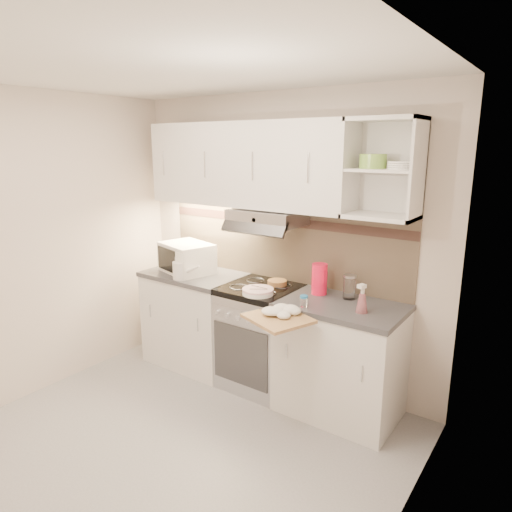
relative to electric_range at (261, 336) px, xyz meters
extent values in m
plane|color=#9C9C9E|center=(0.00, -1.10, -0.45)|extent=(3.00, 3.00, 0.00)
cube|color=beige|center=(0.00, 0.30, 0.80)|extent=(3.00, 0.04, 2.50)
cube|color=beige|center=(-1.50, -1.10, 0.80)|extent=(0.04, 2.80, 2.50)
cube|color=beige|center=(1.50, -1.10, 0.80)|extent=(0.04, 2.80, 2.50)
cube|color=white|center=(0.00, -1.10, 2.05)|extent=(3.00, 2.80, 0.04)
cube|color=tan|center=(0.00, 0.29, 0.77)|extent=(2.40, 0.02, 0.64)
cube|color=#38241F|center=(0.00, 0.28, 0.97)|extent=(2.40, 0.01, 0.08)
cube|color=white|center=(-0.25, 0.13, 1.45)|extent=(1.90, 0.34, 0.70)
cube|color=white|center=(0.95, 0.13, 1.45)|extent=(0.50, 0.34, 0.70)
cylinder|color=#7EB445|center=(0.87, 0.13, 1.50)|extent=(0.19, 0.19, 0.10)
cylinder|color=white|center=(1.07, 0.13, 1.48)|extent=(0.18, 0.18, 0.06)
cube|color=#B7B7BC|center=(0.00, 0.10, 1.03)|extent=(0.60, 0.40, 0.12)
cube|color=white|center=(-0.75, 0.00, -0.02)|extent=(0.90, 0.60, 0.86)
cube|color=#47474C|center=(-0.75, 0.00, 0.43)|extent=(0.92, 0.62, 0.04)
cube|color=white|center=(0.75, 0.00, -0.02)|extent=(0.90, 0.60, 0.86)
cube|color=#47474C|center=(0.75, 0.00, 0.43)|extent=(0.92, 0.62, 0.04)
cube|color=#B7B7BC|center=(0.00, 0.00, -0.03)|extent=(0.60, 0.58, 0.85)
cube|color=black|center=(0.00, 0.00, 0.42)|extent=(0.60, 0.60, 0.05)
cube|color=white|center=(-0.83, -0.02, 0.59)|extent=(0.56, 0.48, 0.27)
cube|color=black|center=(-0.83, -0.20, 0.59)|extent=(0.31, 0.10, 0.21)
cylinder|color=white|center=(-0.71, -0.22, 0.53)|extent=(0.15, 0.15, 0.16)
cone|color=white|center=(-0.60, -0.21, 0.55)|extent=(0.20, 0.06, 0.12)
torus|color=white|center=(-0.71, -0.22, 0.63)|extent=(0.13, 0.03, 0.13)
cylinder|color=white|center=(0.10, -0.18, 0.46)|extent=(0.25, 0.25, 0.02)
cylinder|color=white|center=(0.10, -0.18, 0.47)|extent=(0.25, 0.25, 0.02)
cylinder|color=white|center=(0.10, -0.18, 0.49)|extent=(0.25, 0.25, 0.02)
cube|color=silver|center=(0.10, -0.18, 0.50)|extent=(0.16, 0.04, 0.01)
cylinder|color=olive|center=(0.09, 0.12, 0.47)|extent=(0.16, 0.16, 0.04)
cylinder|color=#FF133D|center=(0.49, 0.11, 0.57)|extent=(0.12, 0.12, 0.25)
cube|color=#FF133D|center=(0.55, 0.09, 0.60)|extent=(0.03, 0.03, 0.10)
cylinder|color=silver|center=(0.74, 0.14, 0.54)|extent=(0.10, 0.10, 0.17)
cylinder|color=#B7B7BC|center=(0.74, 0.14, 0.63)|extent=(0.10, 0.10, 0.02)
cylinder|color=white|center=(0.54, -0.22, 0.48)|extent=(0.05, 0.05, 0.07)
cylinder|color=#2474B6|center=(0.54, -0.22, 0.53)|extent=(0.06, 0.06, 0.02)
cone|color=pink|center=(0.93, -0.08, 0.52)|extent=(0.09, 0.09, 0.14)
cube|color=tan|center=(0.47, -0.47, 0.42)|extent=(0.52, 0.50, 0.02)
camera|label=1|loc=(2.09, -3.02, 1.61)|focal=32.00mm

